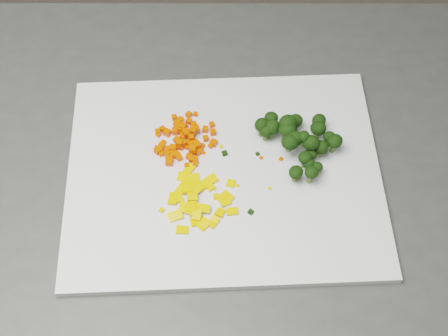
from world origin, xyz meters
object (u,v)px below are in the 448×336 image
(cutting_board, at_px, (224,174))
(pepper_pile, at_px, (200,200))
(counter_block, at_px, (246,295))
(carrot_pile, at_px, (188,136))
(broccoli_pile, at_px, (296,138))

(cutting_board, xyz_separation_m, pepper_pile, (-0.01, -0.06, 0.01))
(counter_block, relative_size, carrot_pile, 10.36)
(cutting_board, bearing_deg, pepper_pile, -101.89)
(broccoli_pile, bearing_deg, counter_block, -120.89)
(cutting_board, bearing_deg, counter_block, 13.03)
(pepper_pile, xyz_separation_m, broccoli_pile, (0.09, 0.13, 0.02))
(carrot_pile, bearing_deg, pepper_pile, -58.77)
(cutting_board, relative_size, broccoli_pile, 3.75)
(cutting_board, height_order, broccoli_pile, broccoli_pile)
(counter_block, distance_m, pepper_pile, 0.48)
(counter_block, distance_m, carrot_pile, 0.49)
(carrot_pile, bearing_deg, cutting_board, -24.63)
(counter_block, distance_m, cutting_board, 0.46)
(carrot_pile, distance_m, broccoli_pile, 0.15)
(counter_block, bearing_deg, pepper_pile, -129.46)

